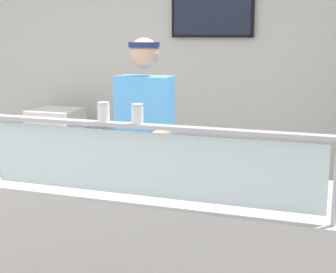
{
  "coord_description": "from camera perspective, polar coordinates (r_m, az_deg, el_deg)",
  "views": [
    {
      "loc": [
        1.91,
        -2.21,
        1.79
      ],
      "look_at": [
        0.98,
        0.44,
        1.22
      ],
      "focal_mm": 54.75,
      "sensor_mm": 36.0,
      "label": 1
    }
  ],
  "objects": [
    {
      "name": "shop_rear_unit",
      "position": [
        4.8,
        8.28,
        6.14
      ],
      "size": [
        6.39,
        0.13,
        2.7
      ],
      "color": "beige",
      "rests_on": "ground"
    },
    {
      "name": "serving_counter",
      "position": [
        3.06,
        0.04,
        -13.98
      ],
      "size": [
        1.99,
        0.8,
        0.95
      ],
      "primitive_type": "cube",
      "color": "#BCB7B2",
      "rests_on": "ground"
    },
    {
      "name": "sneeze_guard",
      "position": [
        2.52,
        -2.5,
        -1.86
      ],
      "size": [
        1.81,
        0.06,
        0.41
      ],
      "color": "#B2B5BC",
      "rests_on": "serving_counter"
    },
    {
      "name": "pizza_tray",
      "position": [
        3.07,
        -4.09,
        -4.13
      ],
      "size": [
        0.51,
        0.51,
        0.04
      ],
      "color": "#9EA0A8",
      "rests_on": "serving_counter"
    },
    {
      "name": "pizza_server",
      "position": [
        3.06,
        -4.97,
        -3.75
      ],
      "size": [
        0.15,
        0.29,
        0.01
      ],
      "primitive_type": "cube",
      "rotation": [
        0.0,
        0.0,
        0.29
      ],
      "color": "#ADAFB7",
      "rests_on": "pizza_tray"
    },
    {
      "name": "parmesan_shaker",
      "position": [
        2.57,
        -7.19,
        2.59
      ],
      "size": [
        0.06,
        0.06,
        0.1
      ],
      "color": "white",
      "rests_on": "sneeze_guard"
    },
    {
      "name": "pepper_flake_shaker",
      "position": [
        2.5,
        -3.43,
        2.4
      ],
      "size": [
        0.06,
        0.06,
        0.1
      ],
      "color": "white",
      "rests_on": "sneeze_guard"
    },
    {
      "name": "worker_figure",
      "position": [
        3.62,
        -2.55,
        -1.09
      ],
      "size": [
        0.41,
        0.5,
        1.76
      ],
      "color": "#23232D",
      "rests_on": "ground"
    },
    {
      "name": "prep_shelf",
      "position": [
        5.12,
        -12.09,
        -3.76
      ],
      "size": [
        0.7,
        0.55,
        0.94
      ],
      "primitive_type": "cube",
      "color": "#B7BABF",
      "rests_on": "ground"
    },
    {
      "name": "pizza_box_stack",
      "position": [
        5.01,
        -12.4,
        2.21
      ],
      "size": [
        0.47,
        0.46,
        0.14
      ],
      "color": "silver",
      "rests_on": "prep_shelf"
    }
  ]
}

